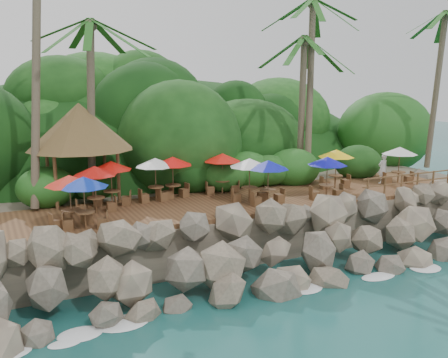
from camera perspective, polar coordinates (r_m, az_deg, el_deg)
name	(u,v)px	position (r m, az deg, el deg)	size (l,w,h in m)	color
ground	(294,296)	(19.45, 7.94, -13.04)	(140.00, 140.00, 0.00)	#19514F
land_base	(157,187)	(32.98, -7.60, -0.96)	(32.00, 25.20, 2.10)	gray
jungle_hill	(127,182)	(40.24, -10.94, -0.38)	(44.80, 28.00, 15.40)	#143811
seawall	(267,251)	(20.59, 4.91, -8.12)	(29.00, 4.00, 2.30)	gray
terrace	(224,204)	(23.66, 0.00, -2.85)	(26.00, 5.00, 0.20)	brown
jungle_foliage	(163,206)	(32.29, -6.99, -3.12)	(44.00, 16.00, 12.00)	#143811
foam_line	(289,292)	(19.67, 7.45, -12.65)	(25.20, 0.80, 0.06)	white
palapa	(80,127)	(24.63, -16.09, 5.75)	(4.97, 4.97, 4.60)	brown
dining_clusters	(217,166)	(23.20, -0.83, 1.43)	(19.46, 5.10, 2.06)	brown
railing	(418,180)	(27.51, 21.15, -0.12)	(7.20, 0.10, 1.00)	brown
waiter	(383,169)	(29.04, 17.59, 1.11)	(0.60, 0.39, 1.64)	white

